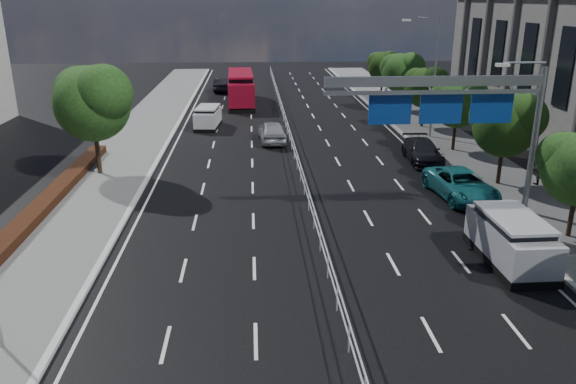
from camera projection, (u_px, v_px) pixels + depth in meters
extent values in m
plane|color=black|center=(344.00, 337.00, 17.76)|extent=(160.00, 160.00, 0.00)
cube|color=silver|center=(53.00, 347.00, 17.18)|extent=(0.25, 140.00, 0.15)
cube|color=silver|center=(292.00, 138.00, 38.64)|extent=(0.05, 85.00, 0.05)
cube|color=silver|center=(292.00, 145.00, 38.78)|extent=(0.05, 85.00, 0.05)
cylinder|color=gray|center=(534.00, 144.00, 26.66)|extent=(0.28, 0.28, 7.20)
cube|color=gray|center=(436.00, 81.00, 25.36)|extent=(10.20, 0.25, 0.45)
cube|color=gray|center=(435.00, 92.00, 25.53)|extent=(10.20, 0.18, 0.18)
cylinder|color=gray|center=(524.00, 62.00, 25.35)|extent=(2.00, 0.10, 0.10)
cube|color=silver|center=(503.00, 65.00, 25.32)|extent=(0.60, 0.25, 0.15)
cube|color=navy|center=(491.00, 108.00, 26.14)|extent=(2.00, 0.08, 1.40)
cube|color=white|center=(491.00, 108.00, 26.18)|extent=(1.80, 0.02, 1.20)
cube|color=navy|center=(441.00, 109.00, 25.99)|extent=(2.00, 0.08, 1.40)
cube|color=white|center=(441.00, 109.00, 26.03)|extent=(1.80, 0.02, 1.20)
cube|color=navy|center=(390.00, 109.00, 25.84)|extent=(2.00, 0.08, 1.40)
cube|color=white|center=(390.00, 109.00, 25.88)|extent=(1.80, 0.02, 1.20)
cylinder|color=gray|center=(435.00, 79.00, 41.46)|extent=(0.16, 0.16, 9.00)
cylinder|color=gray|center=(423.00, 18.00, 39.97)|extent=(0.10, 2.40, 0.10)
cube|color=silver|center=(406.00, 20.00, 39.94)|extent=(0.60, 0.25, 0.15)
cylinder|color=black|center=(97.00, 147.00, 33.40)|extent=(0.28, 0.28, 3.50)
sphere|color=#163C13|center=(92.00, 104.00, 32.55)|extent=(4.40, 4.40, 4.40)
sphere|color=#163C13|center=(104.00, 93.00, 31.76)|extent=(3.30, 3.30, 3.30)
sphere|color=#163C13|center=(81.00, 92.00, 32.94)|extent=(3.08, 3.08, 3.08)
cylinder|color=black|center=(572.00, 211.00, 24.63)|extent=(0.21, 0.21, 2.60)
sphere|color=#163C13|center=(563.00, 157.00, 24.28)|extent=(2.24, 2.24, 2.24)
cylinder|color=black|center=(500.00, 162.00, 31.66)|extent=(0.22, 0.22, 2.80)
sphere|color=#15340E|center=(505.00, 126.00, 30.98)|extent=(3.50, 3.50, 3.50)
sphere|color=#15340E|center=(523.00, 118.00, 30.35)|extent=(2.62, 2.62, 2.62)
sphere|color=#15340E|center=(491.00, 116.00, 31.29)|extent=(2.45, 2.45, 2.45)
cylinder|color=black|center=(454.00, 132.00, 38.75)|extent=(0.22, 0.22, 2.70)
sphere|color=#163C13|center=(457.00, 104.00, 38.09)|extent=(3.30, 3.30, 3.30)
sphere|color=#163C13|center=(470.00, 97.00, 37.49)|extent=(2.48, 2.48, 2.47)
sphere|color=#163C13|center=(447.00, 96.00, 38.38)|extent=(2.31, 2.31, 2.31)
cylinder|color=black|center=(423.00, 112.00, 45.82)|extent=(0.21, 0.21, 2.65)
sphere|color=#15340E|center=(425.00, 88.00, 45.18)|extent=(3.20, 3.20, 3.20)
sphere|color=#15340E|center=(435.00, 82.00, 44.59)|extent=(2.40, 2.40, 2.40)
sphere|color=#15340E|center=(416.00, 82.00, 45.46)|extent=(2.24, 2.24, 2.24)
cylinder|color=black|center=(399.00, 96.00, 52.86)|extent=(0.23, 0.23, 2.85)
sphere|color=#163C13|center=(401.00, 73.00, 52.17)|extent=(3.60, 3.60, 3.60)
sphere|color=#163C13|center=(411.00, 67.00, 51.51)|extent=(2.70, 2.70, 2.70)
sphere|color=#163C13|center=(393.00, 67.00, 52.49)|extent=(2.52, 2.52, 2.52)
cylinder|color=black|center=(382.00, 85.00, 59.97)|extent=(0.21, 0.21, 2.60)
sphere|color=#15340E|center=(383.00, 67.00, 59.34)|extent=(3.10, 3.10, 3.10)
sphere|color=#15340E|center=(390.00, 62.00, 58.77)|extent=(2.32, 2.33, 2.32)
sphere|color=#15340E|center=(377.00, 62.00, 59.60)|extent=(2.17, 2.17, 2.17)
cube|color=black|center=(208.00, 126.00, 46.32)|extent=(2.13, 4.19, 0.29)
cube|color=silver|center=(208.00, 117.00, 46.09)|extent=(2.09, 4.11, 1.19)
cube|color=black|center=(208.00, 110.00, 45.89)|extent=(1.84, 2.99, 0.53)
cube|color=silver|center=(207.00, 107.00, 45.80)|extent=(1.93, 3.23, 0.11)
cylinder|color=black|center=(197.00, 127.00, 45.05)|extent=(0.31, 0.62, 0.59)
cylinder|color=black|center=(214.00, 128.00, 45.01)|extent=(0.31, 0.62, 0.59)
cylinder|color=black|center=(202.00, 121.00, 47.52)|extent=(0.31, 0.62, 0.59)
cylinder|color=black|center=(219.00, 121.00, 47.48)|extent=(0.31, 0.62, 0.59)
cube|color=black|center=(241.00, 102.00, 56.81)|extent=(2.81, 10.59, 0.31)
cube|color=maroon|center=(241.00, 89.00, 56.37)|extent=(2.76, 10.38, 2.14)
cube|color=black|center=(240.00, 78.00, 56.02)|extent=(2.48, 7.49, 0.94)
cube|color=maroon|center=(240.00, 73.00, 55.86)|extent=(2.59, 8.11, 0.19)
cylinder|color=black|center=(231.00, 107.00, 53.47)|extent=(0.29, 0.66, 0.65)
cylinder|color=black|center=(252.00, 106.00, 53.65)|extent=(0.29, 0.66, 0.65)
cylinder|color=black|center=(231.00, 95.00, 59.86)|extent=(0.29, 0.66, 0.65)
cylinder|color=black|center=(250.00, 95.00, 60.05)|extent=(0.29, 0.66, 0.65)
imported|color=#9C9DA3|center=(272.00, 131.00, 41.55)|extent=(2.13, 4.72, 1.57)
imported|color=black|center=(222.00, 84.00, 64.14)|extent=(1.82, 4.66, 1.51)
cube|color=black|center=(508.00, 258.00, 22.80)|extent=(2.07, 4.83, 0.33)
cube|color=#A1A2A8|center=(511.00, 240.00, 22.54)|extent=(2.03, 4.73, 1.36)
cube|color=black|center=(513.00, 224.00, 22.31)|extent=(1.86, 3.41, 0.60)
cube|color=#A1A2A8|center=(514.00, 217.00, 22.21)|extent=(1.95, 3.69, 0.12)
cylinder|color=black|center=(506.00, 273.00, 21.22)|extent=(0.29, 0.68, 0.68)
cylinder|color=black|center=(549.00, 271.00, 21.33)|extent=(0.29, 0.68, 0.68)
cylinder|color=black|center=(474.00, 239.00, 24.15)|extent=(0.29, 0.68, 0.68)
cylinder|color=black|center=(512.00, 238.00, 24.26)|extent=(0.29, 0.68, 0.68)
imported|color=#176269|center=(461.00, 185.00, 29.87)|extent=(3.03, 5.62, 1.50)
imported|color=black|center=(422.00, 151.00, 36.52)|extent=(2.20, 4.97, 1.42)
imported|color=gray|center=(559.00, 179.00, 29.65)|extent=(0.70, 0.47, 1.90)
imported|color=gray|center=(540.00, 168.00, 31.60)|extent=(1.01, 0.85, 1.85)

